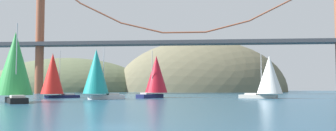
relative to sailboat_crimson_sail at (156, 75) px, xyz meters
The scene contains 9 objects.
ground_plane 56.20m from the sailboat_crimson_sail, 85.50° to the right, with size 360.00×360.00×0.00m, color navy.
headland_center 79.88m from the sailboat_crimson_sail, 83.24° to the left, with size 74.51×44.00×45.41m, color #6B664C.
headland_left 94.10m from the sailboat_crimson_sail, 122.59° to the left, with size 75.85×44.00×30.36m, color #5B6647.
suspension_bridge 41.68m from the sailboat_crimson_sail, 83.61° to the left, with size 134.48×6.00×41.23m.
sailboat_crimson_sail is the anchor object (origin of this frame).
sailboat_white_mainsail 23.86m from the sailboat_crimson_sail, ahead, with size 9.63×7.16×9.25m.
sailboat_teal_sail 14.67m from the sailboat_crimson_sail, 133.65° to the right, with size 8.48×7.94×10.05m.
sailboat_red_spinnaker 21.85m from the sailboat_crimson_sail, 168.20° to the right, with size 8.18×8.31×10.15m.
sailboat_green_sail 30.55m from the sailboat_crimson_sail, 130.11° to the right, with size 8.87×10.36×12.34m.
Camera 1 is at (5.39, -22.05, 2.57)m, focal length 38.37 mm.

